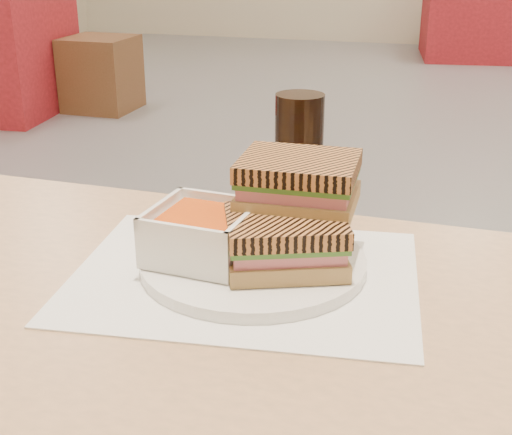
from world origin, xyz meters
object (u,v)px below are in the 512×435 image
(main_table, at_px, (127,407))
(bg_chair_2l, at_px, (460,34))
(cola_glass, at_px, (299,146))
(plate, at_px, (253,262))
(bg_table_2, at_px, (475,14))
(bg_chair_0r, at_px, (101,74))
(panini_lower, at_px, (285,241))
(soup_bowl, at_px, (202,235))

(main_table, distance_m, bg_chair_2l, 6.34)
(cola_glass, relative_size, bg_chair_2l, 0.32)
(main_table, height_order, plate, plate)
(bg_table_2, height_order, bg_chair_0r, bg_table_2)
(bg_chair_0r, bearing_deg, panini_lower, -59.48)
(panini_lower, distance_m, bg_chair_0r, 4.12)
(plate, relative_size, bg_chair_2l, 0.55)
(main_table, xyz_separation_m, bg_chair_2l, (0.32, 6.32, -0.41))
(bg_table_2, distance_m, bg_chair_2l, 0.25)
(soup_bowl, bearing_deg, plate, 15.94)
(bg_chair_0r, bearing_deg, bg_chair_2l, 50.00)
(cola_glass, bearing_deg, bg_chair_0r, 122.02)
(soup_bowl, height_order, cola_glass, cola_glass)
(bg_chair_0r, bearing_deg, main_table, -62.11)
(main_table, relative_size, plate, 4.64)
(soup_bowl, distance_m, cola_glass, 0.28)
(main_table, bearing_deg, bg_chair_2l, 87.13)
(panini_lower, xyz_separation_m, bg_chair_0r, (-2.07, 3.52, -0.56))
(soup_bowl, bearing_deg, bg_chair_2l, 87.50)
(soup_bowl, distance_m, panini_lower, 0.10)
(bg_table_2, distance_m, bg_chair_0r, 3.68)
(bg_chair_0r, bearing_deg, bg_table_2, 50.09)
(panini_lower, bearing_deg, bg_table_2, 87.42)
(bg_table_2, bearing_deg, plate, -92.95)
(main_table, xyz_separation_m, soup_bowl, (0.05, 0.13, 0.16))
(panini_lower, relative_size, bg_table_2, 0.16)
(plate, bearing_deg, bg_chair_2l, 88.01)
(panini_lower, bearing_deg, soup_bowl, -177.95)
(main_table, height_order, bg_chair_0r, main_table)
(plate, relative_size, bg_chair_0r, 0.56)
(main_table, distance_m, bg_table_2, 6.48)
(bg_table_2, bearing_deg, bg_chair_0r, -129.91)
(plate, height_order, bg_chair_2l, plate)
(bg_table_2, height_order, bg_chair_2l, bg_table_2)
(plate, xyz_separation_m, bg_chair_2l, (0.21, 6.18, -0.53))
(soup_bowl, bearing_deg, cola_glass, 79.36)
(panini_lower, height_order, bg_chair_0r, panini_lower)
(main_table, bearing_deg, bg_table_2, 86.20)
(main_table, xyz_separation_m, bg_chair_0r, (-1.93, 3.65, -0.40))
(main_table, relative_size, cola_glass, 8.03)
(panini_lower, xyz_separation_m, cola_glass, (-0.05, 0.27, 0.03))
(cola_glass, bearing_deg, bg_table_2, 86.88)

